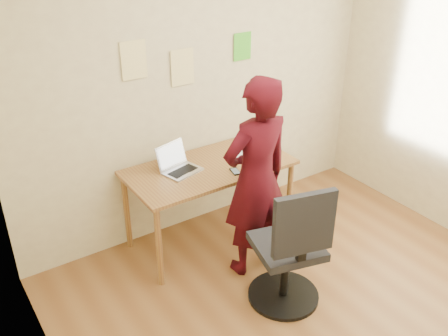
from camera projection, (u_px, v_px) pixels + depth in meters
room at (356, 158)px, 2.96m from camera, size 3.58×3.58×2.78m
desk at (209, 175)px, 4.22m from camera, size 1.40×0.70×0.74m
laptop at (178, 165)px, 4.09m from camera, size 0.36×0.33×0.22m
paper_sheet at (252, 158)px, 4.31m from camera, size 0.24×0.34×0.00m
phone at (235, 171)px, 4.08m from camera, size 0.09×0.13×0.01m
wall_note_left at (134, 60)px, 3.81m from camera, size 0.21×0.00×0.30m
wall_note_mid at (182, 67)px, 4.07m from camera, size 0.21×0.00×0.30m
wall_note_right at (242, 47)px, 4.33m from camera, size 0.18×0.00×0.24m
office_chair at (291, 255)px, 3.58m from camera, size 0.56×0.57×1.04m
person at (256, 179)px, 3.81m from camera, size 0.60×0.40×1.64m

